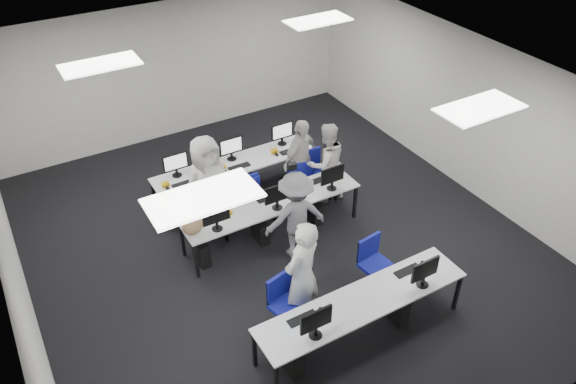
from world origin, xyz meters
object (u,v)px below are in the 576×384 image
chair_2 (209,225)px  chair_4 (315,184)px  student_3 (301,159)px  photographer (296,216)px  chair_1 (375,274)px  desk_mid (272,205)px  student_1 (326,163)px  desk_front (363,303)px  student_0 (302,275)px  chair_5 (195,213)px  chair_3 (259,208)px  chair_6 (245,197)px  chair_7 (300,183)px  chair_0 (289,316)px  student_2 (208,186)px

chair_2 → chair_4: bearing=-0.9°
student_3 → photographer: student_3 is taller
chair_1 → desk_mid: bearing=104.1°
chair_1 → student_1: student_1 is taller
desk_front → desk_mid: size_ratio=1.00×
student_0 → chair_5: bearing=-101.5°
desk_mid → chair_3: size_ratio=3.90×
student_0 → desk_mid: bearing=-127.9°
chair_6 → student_1: (1.48, -0.46, 0.53)m
chair_4 → chair_6: bearing=166.3°
desk_mid → student_1: 1.49m
desk_mid → student_3: bearing=37.6°
chair_4 → chair_6: chair_4 is taller
chair_4 → chair_7: chair_4 is taller
desk_front → chair_0: 1.10m
chair_2 → photographer: (1.09, -1.10, 0.51)m
desk_mid → chair_4: size_ratio=3.35×
chair_3 → chair_0: bearing=-126.4°
chair_4 → chair_2: bearing=-177.1°
student_2 → photographer: bearing=-64.0°
student_1 → chair_2: bearing=4.3°
student_3 → chair_3: bearing=174.9°
desk_mid → chair_3: chair_3 is taller
student_1 → photographer: (-1.30, -1.08, 0.00)m
desk_front → photographer: photographer is taller
chair_6 → student_3: (1.13, -0.11, 0.53)m
chair_1 → student_1: 2.54m
chair_0 → chair_6: bearing=62.3°
chair_4 → student_1: size_ratio=0.60×
chair_3 → photographer: size_ratio=0.51×
chair_4 → desk_front: bearing=-111.4°
chair_6 → student_2: bearing=-160.4°
chair_3 → chair_4: size_ratio=0.86×
chair_4 → student_2: bearing=176.9°
student_0 → student_3: size_ratio=1.13×
chair_3 → photographer: 1.24m
chair_0 → student_2: 2.79m
chair_4 → student_2: 2.21m
chair_4 → student_0: student_0 is taller
photographer → desk_mid: bearing=-71.5°
chair_6 → chair_0: bearing=-100.1°
photographer → chair_3: bearing=-76.4°
chair_6 → student_2: student_2 is taller
chair_3 → student_3: 1.24m
desk_mid → chair_4: (1.26, 0.61, -0.38)m
chair_0 → chair_4: size_ratio=1.02×
chair_5 → chair_1: bearing=-40.7°
student_1 → chair_0: bearing=52.5°
student_3 → chair_0: bearing=-145.8°
chair_5 → chair_7: 2.11m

